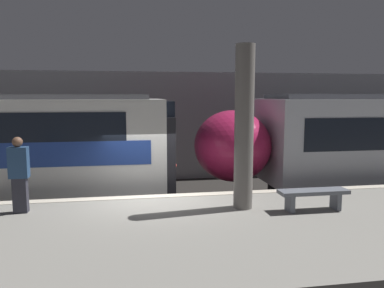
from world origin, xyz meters
name	(u,v)px	position (x,y,z in m)	size (l,w,h in m)	color
ground_plane	(154,237)	(0.00, 0.00, 0.00)	(120.00, 120.00, 0.00)	#282623
platform	(162,257)	(0.00, -2.43, 0.54)	(40.00, 4.85, 1.08)	gray
station_rear_barrier	(143,127)	(0.00, 6.51, 2.25)	(50.00, 0.15, 4.51)	#939399
support_pillar_near	(244,128)	(1.87, -1.39, 2.83)	(0.41, 0.41, 3.51)	slate
person_waiting	(19,173)	(-2.83, -0.94, 1.91)	(0.38, 0.24, 1.60)	#2D2D38
platform_bench	(313,195)	(3.29, -1.83, 1.41)	(1.50, 0.40, 0.45)	slate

